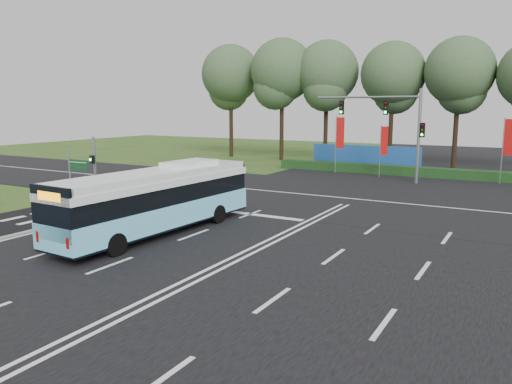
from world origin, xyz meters
The scene contains 15 objects.
ground centered at (0.00, 0.00, 0.00)m, with size 120.00×120.00×0.00m, color #2C4E1A.
road_main centered at (0.00, 0.00, 0.02)m, with size 20.00×120.00×0.04m, color black.
road_cross centered at (0.00, 12.00, 0.03)m, with size 120.00×14.00×0.05m, color black.
bike_path centered at (-12.50, -3.00, 0.03)m, with size 5.00×18.00×0.06m, color black.
kerb_strip centered at (-10.10, -3.00, 0.06)m, with size 0.25×18.00×0.12m, color gray.
city_bus centered at (-4.86, -0.54, 1.57)m, with size 2.79×10.96×3.12m.
pedestrian_signal centered at (-12.10, 2.52, 2.19)m, with size 0.38×0.44×4.00m.
street_sign centered at (-11.00, 0.17, 2.23)m, with size 1.36×0.10×3.49m.
banner_flag_left centered at (-5.16, 23.25, 3.18)m, with size 0.68×0.31×4.91m.
banner_flag_mid centered at (-1.11, 22.41, 2.77)m, with size 0.58×0.29×4.22m.
banner_flag_right centered at (7.70, 23.23, 3.19)m, with size 0.73×0.08×4.91m.
traffic_light_gantry centered at (0.21, 20.50, 4.66)m, with size 8.41×0.28×7.00m.
hedge centered at (0.00, 24.50, 0.40)m, with size 22.00×1.20×0.80m, color #143716.
blue_hoarding centered at (-4.00, 27.00, 1.10)m, with size 10.00×0.30×2.20m, color #1B4D96.
eucalyptus_row centered at (-4.96, 31.41, 8.88)m, with size 41.97×7.79×12.76m.
Camera 1 is at (9.76, -17.37, 5.67)m, focal length 35.00 mm.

